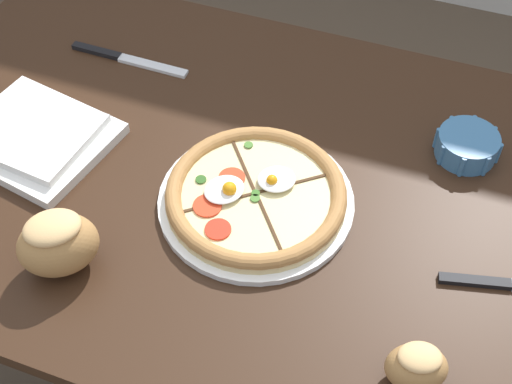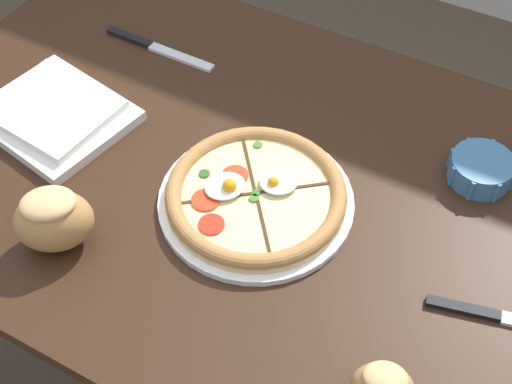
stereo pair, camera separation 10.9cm
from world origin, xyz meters
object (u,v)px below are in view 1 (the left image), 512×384
Objects in this scene: ramekin_bowl at (467,145)px; knife_main at (127,59)px; napkin_folded at (34,136)px; bread_piece_far at (58,243)px; dining_table at (256,220)px; pizza at (256,196)px; bread_piece_near at (417,366)px.

ramekin_bowl is 0.46× the size of knife_main.
napkin_folded is at bearing -100.36° from knife_main.
bread_piece_far is at bearing -73.82° from knife_main.
bread_piece_far reaches higher than dining_table.
pizza reaches higher than dining_table.
napkin_folded is at bearing 130.53° from bread_piece_far.
ramekin_bowl is 0.75m from napkin_folded.
napkin_folded is (-0.71, -0.23, -0.01)m from ramekin_bowl.
dining_table is at bearing -30.11° from knife_main.
napkin_folded is 0.74m from bread_piece_near.
knife_main is (-0.36, 0.25, -0.02)m from pizza.
bread_piece_near reaches higher than pizza.
knife_main is at bearing 178.01° from ramekin_bowl.
pizza is 0.37m from bread_piece_near.
bread_piece_near reaches higher than dining_table.
bread_piece_near reaches higher than napkin_folded.
dining_table is 0.41m from napkin_folded.
ramekin_bowl reaches higher than dining_table.
napkin_folded is 0.28m from bread_piece_far.
pizza is at bearing 42.65° from bread_piece_far.
pizza is 3.21× the size of bread_piece_near.
knife_main reaches higher than dining_table.
bread_piece_far is (-0.53, -0.44, 0.03)m from ramekin_bowl.
bread_piece_far reaches higher than pizza.
bread_piece_far is at bearing 179.78° from bread_piece_near.
bread_piece_far reaches higher than napkin_folded.
pizza is at bearing 144.83° from bread_piece_near.
pizza is 2.13× the size of bread_piece_far.
napkin_folded is (-0.41, -0.00, -0.00)m from pizza.
dining_table is 4.81× the size of napkin_folded.
bread_piece_far reaches higher than ramekin_bowl.
ramekin_bowl is at bearing -1.40° from knife_main.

